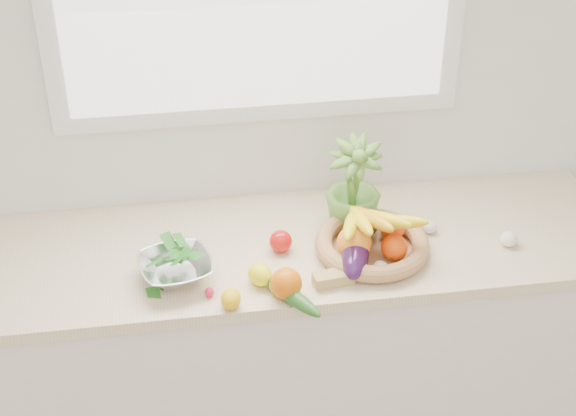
{
  "coord_description": "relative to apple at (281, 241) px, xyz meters",
  "views": [
    {
      "loc": [
        -0.28,
        -0.28,
        2.56
      ],
      "look_at": [
        0.05,
        1.93,
        1.05
      ],
      "focal_mm": 55.0,
      "sensor_mm": 36.0,
      "label": 1
    }
  ],
  "objects": [
    {
      "name": "garlic_b",
      "position": [
        0.49,
        0.03,
        -0.01
      ],
      "size": [
        0.06,
        0.06,
        0.04
      ],
      "primitive_type": "ellipsoid",
      "rotation": [
        0.0,
        0.0,
        -0.31
      ],
      "color": "beige",
      "rests_on": "countertop"
    },
    {
      "name": "orange_loose",
      "position": [
        -0.02,
        -0.22,
        0.01
      ],
      "size": [
        0.1,
        0.1,
        0.09
      ],
      "primitive_type": "sphere",
      "rotation": [
        0.0,
        0.0,
        0.08
      ],
      "color": "#DD6006",
      "rests_on": "countertop"
    },
    {
      "name": "radish",
      "position": [
        -0.24,
        -0.19,
        -0.02
      ],
      "size": [
        0.03,
        0.03,
        0.03
      ],
      "primitive_type": "sphere",
      "rotation": [
        0.0,
        0.0,
        0.12
      ],
      "color": "#E31C48",
      "rests_on": "countertop"
    },
    {
      "name": "lemon_b",
      "position": [
        -0.03,
        -0.2,
        -0.01
      ],
      "size": [
        0.08,
        0.09,
        0.05
      ],
      "primitive_type": "ellipsoid",
      "rotation": [
        0.0,
        0.0,
        -0.61
      ],
      "color": "yellow",
      "rests_on": "countertop"
    },
    {
      "name": "back_wall",
      "position": [
        -0.03,
        0.33,
        0.41
      ],
      "size": [
        4.5,
        0.02,
        2.7
      ],
      "primitive_type": "cube",
      "color": "white",
      "rests_on": "ground"
    },
    {
      "name": "countertop",
      "position": [
        -0.03,
        0.03,
        -0.06
      ],
      "size": [
        2.24,
        0.62,
        0.04
      ],
      "primitive_type": "cube",
      "color": "beige",
      "rests_on": "counter_cabinet"
    },
    {
      "name": "counter_cabinet",
      "position": [
        -0.03,
        0.03,
        -0.51
      ],
      "size": [
        2.2,
        0.58,
        0.86
      ],
      "primitive_type": "cube",
      "color": "silver",
      "rests_on": "ground"
    },
    {
      "name": "lemon_a",
      "position": [
        -0.18,
        -0.25,
        -0.01
      ],
      "size": [
        0.07,
        0.08,
        0.06
      ],
      "primitive_type": "ellipsoid",
      "rotation": [
        0.0,
        0.0,
        -0.2
      ],
      "color": "#F7B50D",
      "rests_on": "countertop"
    },
    {
      "name": "garlic_c",
      "position": [
        0.28,
        -0.15,
        -0.02
      ],
      "size": [
        0.06,
        0.06,
        0.04
      ],
      "primitive_type": "ellipsoid",
      "rotation": [
        0.0,
        0.0,
        0.28
      ],
      "color": "silver",
      "rests_on": "countertop"
    },
    {
      "name": "lemon_c",
      "position": [
        -0.08,
        -0.15,
        -0.0
      ],
      "size": [
        0.1,
        0.1,
        0.07
      ],
      "primitive_type": "ellipsoid",
      "rotation": [
        0.0,
        0.0,
        0.51
      ],
      "color": "yellow",
      "rests_on": "countertop"
    },
    {
      "name": "eggplant",
      "position": [
        0.21,
        -0.11,
        0.01
      ],
      "size": [
        0.14,
        0.24,
        0.09
      ],
      "primitive_type": "ellipsoid",
      "rotation": [
        0.0,
        0.0,
        -0.27
      ],
      "color": "#2F103C",
      "rests_on": "countertop"
    },
    {
      "name": "potted_herb",
      "position": [
        0.25,
        0.11,
        0.11
      ],
      "size": [
        0.19,
        0.19,
        0.32
      ],
      "primitive_type": "imported",
      "rotation": [
        0.0,
        0.0,
        -0.09
      ],
      "color": "#578831",
      "rests_on": "countertop"
    },
    {
      "name": "fruit_basket",
      "position": [
        0.28,
        -0.05,
        0.02
      ],
      "size": [
        0.46,
        0.46,
        0.19
      ],
      "color": "tan",
      "rests_on": "countertop"
    },
    {
      "name": "colander_with_spinach",
      "position": [
        -0.33,
        -0.1,
        0.02
      ],
      "size": [
        0.26,
        0.26,
        0.12
      ],
      "color": "white",
      "rests_on": "countertop"
    },
    {
      "name": "ginger",
      "position": [
        0.13,
        -0.19,
        -0.02
      ],
      "size": [
        0.13,
        0.07,
        0.04
      ],
      "primitive_type": "cube",
      "rotation": [
        0.0,
        0.0,
        0.13
      ],
      "color": "tan",
      "rests_on": "countertop"
    },
    {
      "name": "garlic_a",
      "position": [
        0.72,
        -0.08,
        -0.01
      ],
      "size": [
        0.07,
        0.07,
        0.05
      ],
      "primitive_type": "ellipsoid",
      "rotation": [
        0.0,
        0.0,
        0.25
      ],
      "color": "white",
      "rests_on": "countertop"
    },
    {
      "name": "apple",
      "position": [
        0.0,
        0.0,
        0.0
      ],
      "size": [
        0.09,
        0.09,
        0.07
      ],
      "primitive_type": "sphere",
      "rotation": [
        0.0,
        0.0,
        0.31
      ],
      "color": "red",
      "rests_on": "countertop"
    },
    {
      "name": "cucumber",
      "position": [
        -0.01,
        -0.25,
        -0.01
      ],
      "size": [
        0.18,
        0.24,
        0.05
      ],
      "primitive_type": "ellipsoid",
      "rotation": [
        0.0,
        0.0,
        0.58
      ],
      "color": "#1A5418",
      "rests_on": "countertop"
    }
  ]
}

